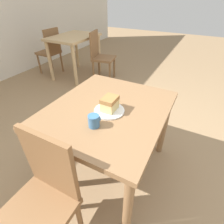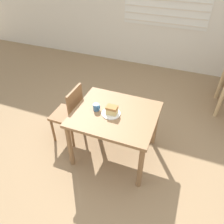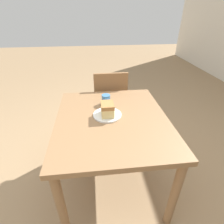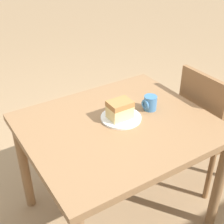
% 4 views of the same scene
% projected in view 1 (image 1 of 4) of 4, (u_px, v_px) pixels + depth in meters
% --- Properties ---
extents(ground_plane, '(14.00, 14.00, 0.00)m').
position_uv_depth(ground_plane, '(129.00, 168.00, 1.74)').
color(ground_plane, '#997A56').
extents(dining_table_near, '(1.01, 0.87, 0.71)m').
position_uv_depth(dining_table_near, '(108.00, 118.00, 1.40)').
color(dining_table_near, olive).
rests_on(dining_table_near, ground_plane).
extents(dining_table_far, '(0.91, 0.67, 0.77)m').
position_uv_depth(dining_table_far, '(74.00, 43.00, 3.25)').
color(dining_table_far, tan).
rests_on(dining_table_far, ground_plane).
extents(chair_near_window, '(0.38, 0.38, 0.88)m').
position_uv_depth(chair_near_window, '(43.00, 198.00, 1.00)').
color(chair_near_window, brown).
rests_on(chair_near_window, ground_plane).
extents(chair_far_corner, '(0.45, 0.45, 0.88)m').
position_uv_depth(chair_far_corner, '(100.00, 55.00, 3.19)').
color(chair_far_corner, brown).
rests_on(chair_far_corner, ground_plane).
extents(chair_far_opposite, '(0.39, 0.39, 0.88)m').
position_uv_depth(chair_far_opposite, '(50.00, 50.00, 3.45)').
color(chair_far_opposite, brown).
rests_on(chair_far_opposite, ground_plane).
extents(plate, '(0.23, 0.23, 0.01)m').
position_uv_depth(plate, '(109.00, 111.00, 1.29)').
color(plate, white).
rests_on(plate, dining_table_near).
extents(cake_slice, '(0.13, 0.10, 0.10)m').
position_uv_depth(cake_slice, '(110.00, 104.00, 1.27)').
color(cake_slice, '#E0C67F').
rests_on(cake_slice, plate).
extents(coffee_mug, '(0.08, 0.07, 0.09)m').
position_uv_depth(coffee_mug, '(94.00, 121.00, 1.14)').
color(coffee_mug, teal).
rests_on(coffee_mug, dining_table_near).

